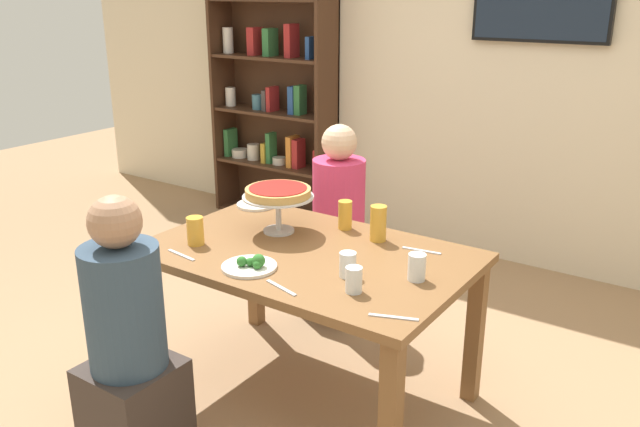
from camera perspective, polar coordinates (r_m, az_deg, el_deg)
ground_plane at (r=3.29m, az=-1.02°, el=-15.29°), size 12.00×12.00×0.00m
rear_partition at (r=4.71m, az=14.98°, el=12.83°), size 8.00×0.12×2.80m
dining_table at (r=2.98m, az=-1.09°, el=-4.99°), size 1.44×0.93×0.74m
bookshelf at (r=5.44m, az=-3.99°, el=11.18°), size 1.10×0.30×2.21m
television at (r=4.51m, az=18.76°, el=17.19°), size 0.87×0.05×0.52m
diner_far_left at (r=3.81m, az=1.61°, el=-2.01°), size 0.34×0.34×1.15m
diner_near_left at (r=2.73m, az=-16.26°, el=-11.80°), size 0.34×0.34×1.15m
deep_dish_pizza_stand at (r=3.12m, az=-3.67°, el=1.60°), size 0.34×0.34×0.22m
salad_plate_near_diner at (r=3.56m, az=-5.50°, el=0.99°), size 0.21×0.21×0.07m
salad_plate_far_diner at (r=2.77m, az=-6.06°, el=-4.48°), size 0.23×0.23×0.07m
beer_glass_amber_tall at (r=3.19m, az=2.20°, el=-0.12°), size 0.07×0.07×0.14m
beer_glass_amber_short at (r=3.05m, az=-10.79°, el=-1.49°), size 0.08×0.08×0.13m
beer_glass_amber_spare at (r=3.05m, az=5.09°, el=-0.86°), size 0.08×0.08×0.17m
water_glass_clear_near at (r=2.54m, az=2.96°, el=-5.78°), size 0.07×0.07×0.10m
water_glass_clear_far at (r=2.67m, az=8.43°, el=-4.63°), size 0.07×0.07×0.11m
water_glass_clear_spare at (r=2.67m, az=2.43°, el=-4.46°), size 0.07×0.07×0.10m
cutlery_fork_near at (r=2.59m, az=-3.40°, el=-6.47°), size 0.18×0.06×0.00m
cutlery_knife_near at (r=2.97m, az=8.82°, el=-3.20°), size 0.18×0.04×0.00m
cutlery_fork_far at (r=2.96m, az=-11.98°, el=-3.55°), size 0.18×0.04×0.00m
cutlery_knife_far at (r=2.38m, az=6.41°, el=-8.95°), size 0.17×0.08×0.00m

